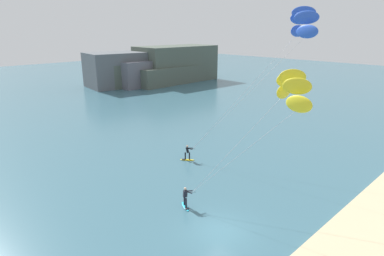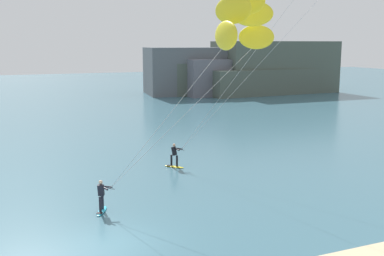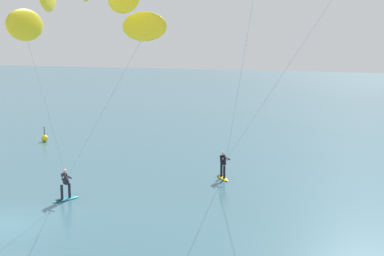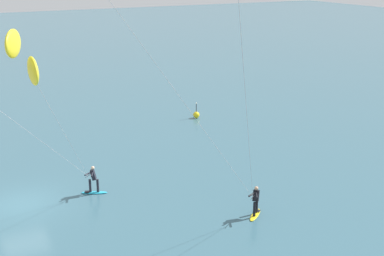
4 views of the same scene
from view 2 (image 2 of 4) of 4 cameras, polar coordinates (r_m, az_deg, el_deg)
ground_plane at (r=21.03m, az=-9.75°, el=-13.71°), size 240.00×240.00×0.00m
kitesurfer_nearshore at (r=20.07m, az=5.44°, el=12.01°), size 8.03×8.50×10.73m
distant_headland at (r=83.25m, az=5.98°, el=6.76°), size 33.24×17.35×8.92m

